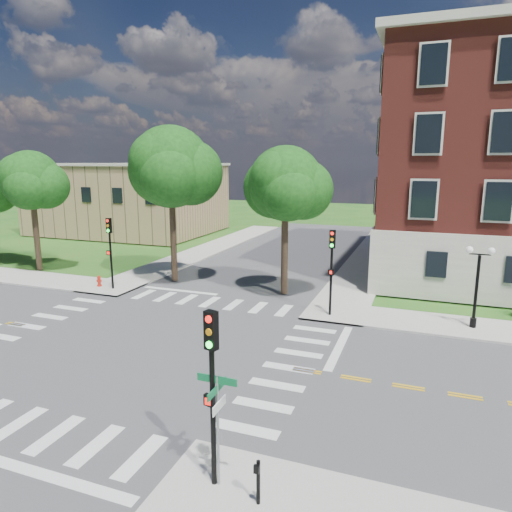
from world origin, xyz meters
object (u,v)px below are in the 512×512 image
(traffic_signal_nw, at_px, (110,244))
(twin_lamp_west, at_px, (477,282))
(traffic_signal_ne, at_px, (332,261))
(street_sign_pole, at_px, (218,409))
(push_button_post, at_px, (258,480))
(fire_hydrant, at_px, (99,281))
(traffic_signal_se, at_px, (212,377))

(traffic_signal_nw, distance_m, twin_lamp_west, 22.23)
(traffic_signal_ne, distance_m, traffic_signal_nw, 14.88)
(twin_lamp_west, distance_m, street_sign_pole, 16.99)
(street_sign_pole, relative_size, push_button_post, 2.58)
(twin_lamp_west, distance_m, fire_hydrant, 23.55)
(street_sign_pole, distance_m, fire_hydrant, 22.16)
(twin_lamp_west, height_order, street_sign_pole, twin_lamp_west)
(fire_hydrant, bearing_deg, push_button_post, -41.66)
(street_sign_pole, relative_size, fire_hydrant, 4.13)
(traffic_signal_nw, bearing_deg, twin_lamp_west, 0.97)
(traffic_signal_ne, bearing_deg, twin_lamp_west, 5.09)
(traffic_signal_se, distance_m, push_button_post, 2.76)
(traffic_signal_ne, distance_m, street_sign_pole, 14.69)
(street_sign_pole, height_order, push_button_post, street_sign_pole)
(twin_lamp_west, relative_size, fire_hydrant, 5.64)
(traffic_signal_ne, height_order, fire_hydrant, traffic_signal_ne)
(traffic_signal_se, height_order, traffic_signal_nw, same)
(traffic_signal_se, xyz_separation_m, traffic_signal_ne, (0.15, 14.68, 0.00))
(traffic_signal_se, xyz_separation_m, twin_lamp_west, (7.49, 15.33, -0.66))
(push_button_post, bearing_deg, traffic_signal_ne, 94.60)
(traffic_signal_se, relative_size, twin_lamp_west, 1.13)
(traffic_signal_nw, distance_m, street_sign_pole, 21.10)
(traffic_signal_nw, height_order, fire_hydrant, traffic_signal_nw)
(traffic_signal_se, height_order, fire_hydrant, traffic_signal_se)
(traffic_signal_se, relative_size, traffic_signal_nw, 1.00)
(traffic_signal_nw, bearing_deg, push_button_post, -43.48)
(traffic_signal_nw, relative_size, fire_hydrant, 6.40)
(street_sign_pole, xyz_separation_m, push_button_post, (1.21, -0.31, -1.51))
(street_sign_pole, bearing_deg, fire_hydrant, 136.85)
(traffic_signal_ne, xyz_separation_m, push_button_post, (1.20, -14.97, -2.39))
(street_sign_pole, bearing_deg, push_button_post, -14.30)
(traffic_signal_se, xyz_separation_m, push_button_post, (1.35, -0.29, -2.39))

